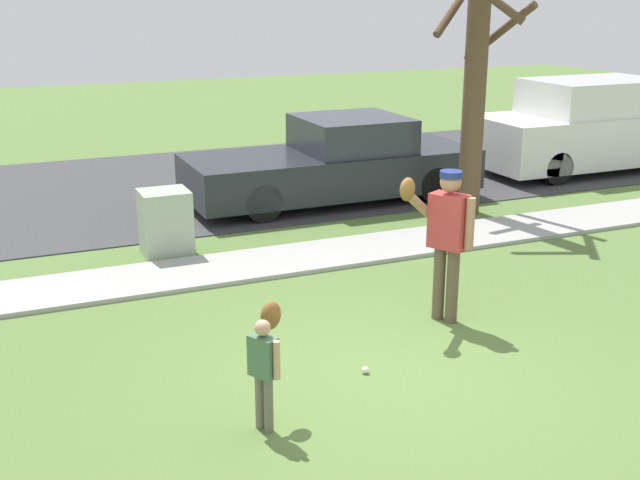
# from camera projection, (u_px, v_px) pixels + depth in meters

# --- Properties ---
(ground_plane) EXTENTS (48.00, 48.00, 0.00)m
(ground_plane) POSITION_uv_depth(u_px,v_px,m) (271.00, 267.00, 11.01)
(ground_plane) COLOR #567538
(sidewalk_strip) EXTENTS (36.00, 1.20, 0.06)m
(sidewalk_strip) POSITION_uv_depth(u_px,v_px,m) (268.00, 262.00, 11.09)
(sidewalk_strip) COLOR #A3A39E
(sidewalk_strip) RESTS_ON ground
(road_surface) EXTENTS (36.00, 6.80, 0.02)m
(road_surface) POSITION_uv_depth(u_px,v_px,m) (181.00, 186.00, 15.47)
(road_surface) COLOR #38383A
(road_surface) RESTS_ON ground
(person_adult) EXTENTS (0.87, 0.56, 1.76)m
(person_adult) POSITION_uv_depth(u_px,v_px,m) (445.00, 230.00, 8.88)
(person_adult) COLOR brown
(person_adult) RESTS_ON ground
(person_child) EXTENTS (0.42, 0.54, 1.07)m
(person_child) POSITION_uv_depth(u_px,v_px,m) (266.00, 353.00, 6.80)
(person_child) COLOR #6B6656
(person_child) RESTS_ON ground
(baseball) EXTENTS (0.07, 0.07, 0.07)m
(baseball) POSITION_uv_depth(u_px,v_px,m) (365.00, 370.00, 7.93)
(baseball) COLOR white
(baseball) RESTS_ON ground
(utility_cabinet) EXTENTS (0.68, 0.62, 0.94)m
(utility_cabinet) POSITION_uv_depth(u_px,v_px,m) (166.00, 223.00, 11.38)
(utility_cabinet) COLOR #9EB293
(utility_cabinet) RESTS_ON ground
(street_tree_near) EXTENTS (1.84, 1.88, 4.57)m
(street_tree_near) POSITION_uv_depth(u_px,v_px,m) (476.00, 67.00, 12.94)
(street_tree_near) COLOR brown
(street_tree_near) RESTS_ON ground
(parked_pickup_dark) EXTENTS (5.20, 1.95, 1.48)m
(parked_pickup_dark) POSITION_uv_depth(u_px,v_px,m) (336.00, 164.00, 14.29)
(parked_pickup_dark) COLOR #23282D
(parked_pickup_dark) RESTS_ON road_surface
(parked_van_white) EXTENTS (5.00, 1.95, 1.88)m
(parked_van_white) POSITION_uv_depth(u_px,v_px,m) (592.00, 127.00, 16.68)
(parked_van_white) COLOR silver
(parked_van_white) RESTS_ON road_surface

